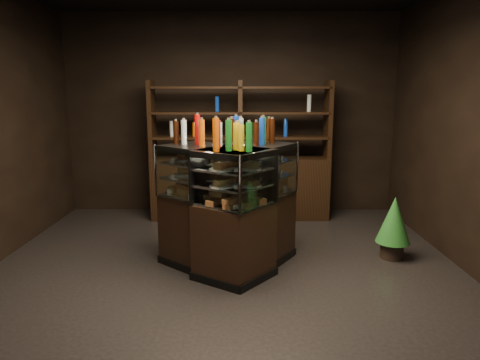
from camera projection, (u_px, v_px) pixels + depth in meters
name	position (u px, v px, depth m)	size (l,w,h in m)	color
ground	(225.00, 274.00, 4.39)	(5.00, 5.00, 0.00)	black
room_shell	(224.00, 81.00, 4.01)	(5.02, 5.02, 3.01)	black
display_case	(231.00, 228.00, 4.48)	(1.55, 1.33, 1.30)	black
food_display	(231.00, 176.00, 4.36)	(1.19, 1.02, 0.41)	#BF7544
bottles_top	(231.00, 133.00, 4.28)	(1.02, 0.88, 0.30)	#D8590A
potted_conifer	(394.00, 219.00, 4.73)	(0.38, 0.38, 0.80)	black
back_shelving	(240.00, 178.00, 6.28)	(2.59, 0.46, 2.00)	black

